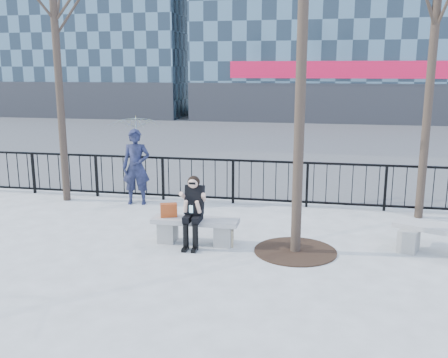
% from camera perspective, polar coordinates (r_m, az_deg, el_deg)
% --- Properties ---
extents(ground, '(120.00, 120.00, 0.00)m').
position_cam_1_polar(ground, '(9.63, -3.27, -7.32)').
color(ground, gray).
rests_on(ground, ground).
extents(street_surface, '(60.00, 23.00, 0.01)m').
position_cam_1_polar(street_surface, '(24.11, 5.53, 4.68)').
color(street_surface, '#474747').
rests_on(street_surface, ground).
extents(railing, '(14.00, 0.06, 1.10)m').
position_cam_1_polar(railing, '(12.30, 0.13, -0.23)').
color(railing, black).
rests_on(railing, ground).
extents(tree_grate, '(1.50, 1.50, 0.02)m').
position_cam_1_polar(tree_grate, '(9.27, 8.15, -8.15)').
color(tree_grate, black).
rests_on(tree_grate, ground).
extents(bench_main, '(1.65, 0.46, 0.49)m').
position_cam_1_polar(bench_main, '(9.54, -3.29, -5.62)').
color(bench_main, slate).
rests_on(bench_main, ground).
extents(bench_second, '(1.67, 0.47, 0.50)m').
position_cam_1_polar(bench_second, '(9.83, 23.59, -6.10)').
color(bench_second, slate).
rests_on(bench_second, ground).
extents(seated_woman, '(0.50, 0.64, 1.34)m').
position_cam_1_polar(seated_woman, '(9.28, -3.56, -3.75)').
color(seated_woman, black).
rests_on(seated_woman, ground).
extents(handbag, '(0.35, 0.25, 0.26)m').
position_cam_1_polar(handbag, '(9.60, -6.34, -3.56)').
color(handbag, '#A33B14').
rests_on(handbag, bench_main).
extents(shopping_bag, '(0.36, 0.18, 0.33)m').
position_cam_1_polar(shopping_bag, '(9.39, 0.02, -6.78)').
color(shopping_bag, beige).
rests_on(shopping_bag, ground).
extents(standing_man, '(0.74, 0.55, 1.85)m').
position_cam_1_polar(standing_man, '(12.33, -10.00, 1.37)').
color(standing_man, black).
rests_on(standing_man, ground).
extents(vendor_umbrella, '(2.07, 2.10, 1.71)m').
position_cam_1_polar(vendor_umbrella, '(17.40, -10.02, 4.35)').
color(vendor_umbrella, '#D6E533').
rests_on(vendor_umbrella, ground).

